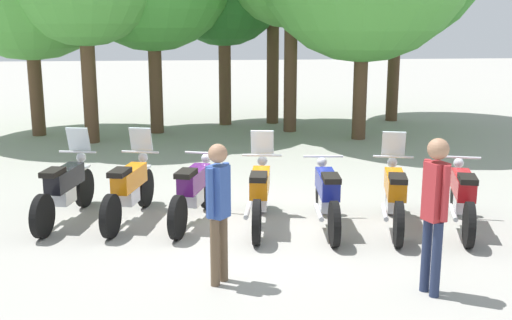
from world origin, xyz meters
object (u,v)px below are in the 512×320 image
motorcycle_2 (194,190)px  person_0 (218,203)px  motorcycle_0 (65,188)px  motorcycle_1 (129,188)px  motorcycle_6 (462,196)px  motorcycle_5 (394,194)px  person_1 (435,203)px  motorcycle_3 (260,192)px  motorcycle_4 (327,195)px

motorcycle_2 → person_0: 2.42m
motorcycle_2 → motorcycle_0: bearing=99.1°
motorcycle_0 → motorcycle_1: 1.00m
motorcycle_0 → motorcycle_6: 6.04m
motorcycle_2 → motorcycle_6: same height
motorcycle_5 → motorcycle_6: 1.00m
motorcycle_0 → motorcycle_5: same height
motorcycle_6 → person_1: size_ratio=1.18×
motorcycle_3 → person_1: 3.15m
motorcycle_5 → motorcycle_6: bearing=-84.7°
motorcycle_3 → motorcycle_1: bearing=86.2°
motorcycle_3 → motorcycle_6: bearing=-89.3°
motorcycle_3 → person_1: person_1 is taller
motorcycle_5 → motorcycle_4: bearing=97.1°
motorcycle_2 → motorcycle_1: bearing=96.9°
motorcycle_5 → person_1: (-0.32, -2.31, 0.56)m
motorcycle_2 → person_1: 3.97m
motorcycle_5 → motorcycle_3: bearing=94.9°
motorcycle_1 → person_0: 2.88m
motorcycle_2 → person_0: person_0 is taller
motorcycle_0 → motorcycle_3: 3.03m
motorcycle_6 → person_1: bearing=165.6°
motorcycle_4 → person_0: (-1.69, -1.88, 0.48)m
motorcycle_1 → motorcycle_6: size_ratio=1.01×
motorcycle_2 → motorcycle_6: bearing=-83.3°
motorcycle_0 → motorcycle_2: size_ratio=1.02×
motorcycle_0 → motorcycle_5: size_ratio=1.00×
person_0 → motorcycle_0: bearing=167.9°
motorcycle_1 → motorcycle_4: (2.97, -0.65, -0.01)m
motorcycle_3 → motorcycle_6: 3.01m
motorcycle_0 → motorcycle_6: (5.95, -1.02, -0.01)m
person_1 → motorcycle_4: bearing=86.7°
motorcycle_0 → person_0: size_ratio=1.28×
motorcycle_3 → motorcycle_0: bearing=88.6°
motorcycle_4 → motorcycle_5: motorcycle_5 is taller
motorcycle_0 → motorcycle_6: motorcycle_0 is taller
motorcycle_4 → person_0: bearing=142.8°
motorcycle_4 → motorcycle_6: (1.99, -0.26, 0.00)m
motorcycle_4 → person_1: size_ratio=1.21×
motorcycle_1 → motorcycle_5: (3.97, -0.77, 0.00)m
person_0 → person_1: person_1 is taller
motorcycle_2 → motorcycle_4: 2.03m
motorcycle_4 → person_0: 2.58m
person_0 → motorcycle_6: bearing=61.0°
motorcycle_5 → person_1: bearing=-174.3°
motorcycle_0 → motorcycle_4: 4.03m
motorcycle_2 → person_0: (0.28, -2.36, 0.48)m
motorcycle_3 → motorcycle_4: size_ratio=0.99×
person_0 → person_1: (2.37, -0.54, 0.09)m
person_0 → motorcycle_3: bearing=108.4°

